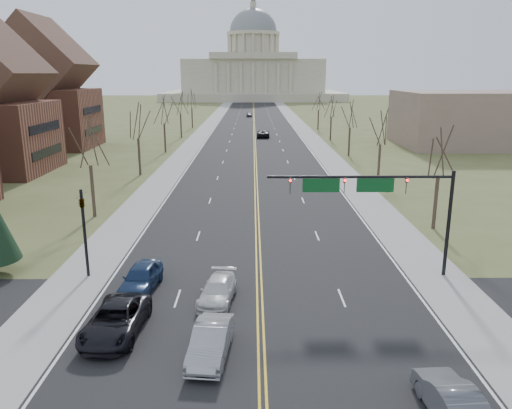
{
  "coord_description": "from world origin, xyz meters",
  "views": [
    {
      "loc": [
        -0.42,
        -17.84,
        13.23
      ],
      "look_at": [
        -0.15,
        21.0,
        3.0
      ],
      "focal_mm": 35.0,
      "sensor_mm": 36.0,
      "label": 1
    }
  ],
  "objects_px": {
    "car_sb_outer_lead": "(116,320)",
    "car_sb_inner_second": "(218,291)",
    "signal_left": "(84,223)",
    "car_nb_outer_lead": "(452,401)",
    "car_far_sb": "(249,114)",
    "car_far_nb": "(263,134)",
    "signal_mast": "(374,193)",
    "car_sb_outer_second": "(141,278)",
    "car_sb_inner_lead": "(211,342)"
  },
  "relations": [
    {
      "from": "signal_left",
      "to": "car_sb_outer_second",
      "type": "height_order",
      "value": "signal_left"
    },
    {
      "from": "signal_left",
      "to": "car_nb_outer_lead",
      "type": "relative_size",
      "value": 1.28
    },
    {
      "from": "car_far_sb",
      "to": "car_sb_outer_second",
      "type": "bearing_deg",
      "value": -92.21
    },
    {
      "from": "signal_mast",
      "to": "car_sb_inner_lead",
      "type": "relative_size",
      "value": 2.56
    },
    {
      "from": "car_sb_outer_second",
      "to": "signal_mast",
      "type": "bearing_deg",
      "value": 13.1
    },
    {
      "from": "car_nb_outer_lead",
      "to": "car_far_sb",
      "type": "xyz_separation_m",
      "value": [
        -8.9,
        141.81,
        -0.03
      ]
    },
    {
      "from": "car_sb_outer_second",
      "to": "car_sb_inner_lead",
      "type": "bearing_deg",
      "value": -52.43
    },
    {
      "from": "signal_left",
      "to": "car_sb_inner_second",
      "type": "bearing_deg",
      "value": -23.45
    },
    {
      "from": "signal_mast",
      "to": "signal_left",
      "type": "distance_m",
      "value": 19.06
    },
    {
      "from": "signal_mast",
      "to": "car_sb_inner_second",
      "type": "xyz_separation_m",
      "value": [
        -9.97,
        -3.89,
        -5.08
      ]
    },
    {
      "from": "car_sb_inner_lead",
      "to": "car_far_nb",
      "type": "distance_m",
      "value": 85.29
    },
    {
      "from": "car_sb_inner_second",
      "to": "car_far_sb",
      "type": "height_order",
      "value": "car_far_sb"
    },
    {
      "from": "car_sb_outer_lead",
      "to": "car_far_nb",
      "type": "bearing_deg",
      "value": 86.25
    },
    {
      "from": "car_sb_outer_second",
      "to": "car_far_sb",
      "type": "bearing_deg",
      "value": 91.9
    },
    {
      "from": "car_sb_inner_lead",
      "to": "car_sb_outer_second",
      "type": "xyz_separation_m",
      "value": [
        -4.99,
        7.66,
        0.04
      ]
    },
    {
      "from": "car_far_nb",
      "to": "car_sb_inner_second",
      "type": "bearing_deg",
      "value": 88.6
    },
    {
      "from": "car_sb_outer_lead",
      "to": "signal_mast",
      "type": "bearing_deg",
      "value": 30.01
    },
    {
      "from": "car_far_nb",
      "to": "car_far_sb",
      "type": "xyz_separation_m",
      "value": [
        -3.36,
        52.08,
        -0.06
      ]
    },
    {
      "from": "car_sb_inner_lead",
      "to": "car_sb_inner_second",
      "type": "bearing_deg",
      "value": 96.4
    },
    {
      "from": "car_nb_outer_lead",
      "to": "car_far_sb",
      "type": "distance_m",
      "value": 142.09
    },
    {
      "from": "car_far_sb",
      "to": "signal_mast",
      "type": "bearing_deg",
      "value": -85.57
    },
    {
      "from": "car_sb_outer_lead",
      "to": "car_nb_outer_lead",
      "type": "bearing_deg",
      "value": -21.41
    },
    {
      "from": "car_sb_outer_lead",
      "to": "car_sb_inner_second",
      "type": "xyz_separation_m",
      "value": [
        5.05,
        3.85,
        -0.13
      ]
    },
    {
      "from": "signal_mast",
      "to": "car_sb_inner_lead",
      "type": "height_order",
      "value": "signal_mast"
    },
    {
      "from": "car_sb_inner_second",
      "to": "signal_mast",
      "type": "bearing_deg",
      "value": 28.6
    },
    {
      "from": "car_sb_inner_second",
      "to": "car_sb_outer_second",
      "type": "height_order",
      "value": "car_sb_outer_second"
    },
    {
      "from": "signal_mast",
      "to": "car_far_sb",
      "type": "height_order",
      "value": "signal_mast"
    },
    {
      "from": "signal_mast",
      "to": "car_sb_outer_lead",
      "type": "bearing_deg",
      "value": -152.71
    },
    {
      "from": "car_nb_outer_lead",
      "to": "car_sb_inner_lead",
      "type": "distance_m",
      "value": 10.85
    },
    {
      "from": "signal_left",
      "to": "car_sb_inner_second",
      "type": "relative_size",
      "value": 1.3
    },
    {
      "from": "signal_left",
      "to": "car_sb_outer_lead",
      "type": "height_order",
      "value": "signal_left"
    },
    {
      "from": "car_far_nb",
      "to": "signal_mast",
      "type": "bearing_deg",
      "value": 96.01
    },
    {
      "from": "signal_mast",
      "to": "car_far_nb",
      "type": "xyz_separation_m",
      "value": [
        -5.58,
        75.27,
        -4.95
      ]
    },
    {
      "from": "signal_left",
      "to": "car_sb_inner_lead",
      "type": "distance_m",
      "value": 13.74
    },
    {
      "from": "car_nb_outer_lead",
      "to": "car_far_sb",
      "type": "bearing_deg",
      "value": -90.13
    },
    {
      "from": "signal_mast",
      "to": "car_sb_outer_second",
      "type": "distance_m",
      "value": 15.83
    },
    {
      "from": "car_sb_outer_lead",
      "to": "signal_left",
      "type": "bearing_deg",
      "value": 119.65
    },
    {
      "from": "car_sb_outer_second",
      "to": "car_far_nb",
      "type": "distance_m",
      "value": 78.07
    },
    {
      "from": "car_nb_outer_lead",
      "to": "car_sb_outer_lead",
      "type": "distance_m",
      "value": 16.41
    },
    {
      "from": "signal_left",
      "to": "car_sb_outer_second",
      "type": "relative_size",
      "value": 1.25
    },
    {
      "from": "car_sb_outer_second",
      "to": "car_far_nb",
      "type": "xyz_separation_m",
      "value": [
        9.29,
        77.51,
        -0.03
      ]
    },
    {
      "from": "car_sb_inner_lead",
      "to": "car_sb_inner_second",
      "type": "distance_m",
      "value": 6.02
    },
    {
      "from": "car_far_sb",
      "to": "car_sb_outer_lead",
      "type": "bearing_deg",
      "value": -92.16
    },
    {
      "from": "signal_left",
      "to": "car_far_nb",
      "type": "xyz_separation_m",
      "value": [
        13.36,
        75.27,
        -2.91
      ]
    },
    {
      "from": "car_sb_inner_lead",
      "to": "car_far_nb",
      "type": "height_order",
      "value": "car_far_nb"
    },
    {
      "from": "signal_mast",
      "to": "signal_left",
      "type": "xyz_separation_m",
      "value": [
        -18.95,
        0.0,
        -2.05
      ]
    },
    {
      "from": "signal_left",
      "to": "car_sb_inner_second",
      "type": "xyz_separation_m",
      "value": [
        8.98,
        -3.9,
        -3.03
      ]
    },
    {
      "from": "car_nb_outer_lead",
      "to": "car_far_sb",
      "type": "height_order",
      "value": "car_nb_outer_lead"
    },
    {
      "from": "signal_mast",
      "to": "signal_left",
      "type": "relative_size",
      "value": 2.02
    },
    {
      "from": "car_nb_outer_lead",
      "to": "car_sb_inner_second",
      "type": "bearing_deg",
      "value": -50.49
    }
  ]
}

